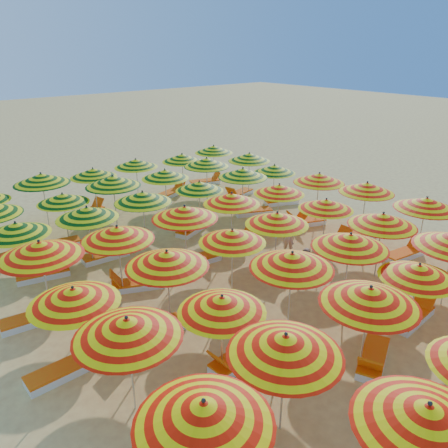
{
  "coord_description": "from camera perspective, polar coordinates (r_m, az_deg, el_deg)",
  "views": [
    {
      "loc": [
        -9.08,
        -10.36,
        7.43
      ],
      "look_at": [
        0.0,
        0.5,
        1.6
      ],
      "focal_mm": 35.0,
      "sensor_mm": 36.0,
      "label": 1
    }
  ],
  "objects": [
    {
      "name": "ground",
      "position": [
        15.65,
        1.18,
        -5.96
      ],
      "size": [
        120.0,
        120.0,
        0.0
      ],
      "primitive_type": "plane",
      "color": "#EFC86A",
      "rests_on": "ground"
    },
    {
      "name": "umbrella_1",
      "position": [
        7.95,
        25.0,
        -21.8
      ],
      "size": [
        3.01,
        3.01,
        2.44
      ],
      "color": "silver",
      "rests_on": "ground"
    },
    {
      "name": "umbrella_6",
      "position": [
        7.39,
        -2.66,
        -23.43
      ],
      "size": [
        2.32,
        2.32,
        2.42
      ],
      "color": "silver",
      "rests_on": "ground"
    },
    {
      "name": "umbrella_7",
      "position": [
        8.7,
        8.01,
        -15.37
      ],
      "size": [
        2.42,
        2.42,
        2.42
      ],
      "color": "silver",
      "rests_on": "ground"
    },
    {
      "name": "umbrella_8",
      "position": [
        10.57,
        18.51,
        -8.94
      ],
      "size": [
        3.03,
        3.03,
        2.43
      ],
      "color": "silver",
      "rests_on": "ground"
    },
    {
      "name": "umbrella_9",
      "position": [
        12.62,
        24.08,
        -5.7
      ],
      "size": [
        2.51,
        2.51,
        2.16
      ],
      "color": "silver",
      "rests_on": "ground"
    },
    {
      "name": "umbrella_12",
      "position": [
        9.28,
        -12.51,
        -13.11
      ],
      "size": [
        2.84,
        2.84,
        2.41
      ],
      "color": "silver",
      "rests_on": "ground"
    },
    {
      "name": "umbrella_13",
      "position": [
        10.15,
        -0.26,
        -10.43
      ],
      "size": [
        2.43,
        2.43,
        2.19
      ],
      "color": "silver",
      "rests_on": "ground"
    },
    {
      "name": "umbrella_14",
      "position": [
        11.74,
        8.86,
        -4.75
      ],
      "size": [
        2.32,
        2.32,
        2.42
      ],
      "color": "silver",
      "rests_on": "ground"
    },
    {
      "name": "umbrella_15",
      "position": [
        13.26,
        16.16,
        -2.17
      ],
      "size": [
        2.54,
        2.54,
        2.41
      ],
      "color": "silver",
      "rests_on": "ground"
    },
    {
      "name": "umbrella_16",
      "position": [
        15.26,
        20.02,
        0.53
      ],
      "size": [
        2.92,
        2.92,
        2.39
      ],
      "color": "silver",
      "rests_on": "ground"
    },
    {
      "name": "umbrella_17",
      "position": [
        17.42,
        24.9,
        2.45
      ],
      "size": [
        2.89,
        2.89,
        2.39
      ],
      "color": "silver",
      "rests_on": "ground"
    },
    {
      "name": "umbrella_18",
      "position": [
        10.89,
        -19.04,
        -8.88
      ],
      "size": [
        2.51,
        2.51,
        2.28
      ],
      "color": "silver",
      "rests_on": "ground"
    },
    {
      "name": "umbrella_19",
      "position": [
        11.79,
        -7.45,
        -4.57
      ],
      "size": [
        2.4,
        2.4,
        2.41
      ],
      "color": "silver",
      "rests_on": "ground"
    },
    {
      "name": "umbrella_20",
      "position": [
        13.45,
        1.09,
        -1.62
      ],
      "size": [
        2.52,
        2.52,
        2.23
      ],
      "color": "silver",
      "rests_on": "ground"
    },
    {
      "name": "umbrella_21",
      "position": [
        14.77,
        6.94,
        0.69
      ],
      "size": [
        2.46,
        2.46,
        2.28
      ],
      "color": "silver",
      "rests_on": "ground"
    },
    {
      "name": "umbrella_22",
      "position": [
        16.71,
        13.18,
        2.5
      ],
      "size": [
        2.72,
        2.72,
        2.18
      ],
      "color": "silver",
      "rests_on": "ground"
    },
    {
      "name": "umbrella_23",
      "position": [
        18.63,
        18.15,
        4.53
      ],
      "size": [
        2.86,
        2.86,
        2.35
      ],
      "color": "silver",
      "rests_on": "ground"
    },
    {
      "name": "umbrella_24",
      "position": [
        13.11,
        -22.9,
        -3.08
      ],
      "size": [
        2.95,
        2.95,
        2.49
      ],
      "color": "silver",
      "rests_on": "ground"
    },
    {
      "name": "umbrella_25",
      "position": [
        13.68,
        -13.76,
        -1.21
      ],
      "size": [
        2.61,
        2.61,
        2.39
      ],
      "color": "silver",
      "rests_on": "ground"
    },
    {
      "name": "umbrella_26",
      "position": [
        14.92,
        -5.15,
        1.51
      ],
      "size": [
        3.04,
        3.04,
        2.43
      ],
      "color": "silver",
      "rests_on": "ground"
    },
    {
      "name": "umbrella_27",
      "position": [
        16.53,
        1.01,
        3.32
      ],
      "size": [
        2.49,
        2.49,
        2.31
      ],
      "color": "silver",
      "rests_on": "ground"
    },
    {
      "name": "umbrella_28",
      "position": [
        18.05,
        7.23,
        4.52
      ],
      "size": [
        2.5,
        2.5,
        2.21
      ],
      "color": "silver",
      "rests_on": "ground"
    },
    {
      "name": "umbrella_29",
      "position": [
        19.45,
        12.32,
        5.87
      ],
      "size": [
        2.26,
        2.26,
        2.36
      ],
      "color": "silver",
      "rests_on": "ground"
    },
    {
      "name": "umbrella_30",
      "position": [
        15.48,
        -25.5,
        -0.56
      ],
      "size": [
        2.7,
        2.7,
        2.24
      ],
      "color": "silver",
      "rests_on": "ground"
    },
    {
      "name": "umbrella_31",
      "position": [
        15.89,
        -17.46,
        1.42
      ],
      "size": [
        2.79,
        2.79,
        2.3
      ],
      "color": "silver",
      "rests_on": "ground"
    },
    {
      "name": "umbrella_32",
      "position": [
        16.93,
        -10.58,
        3.47
      ],
      "size": [
        2.84,
        2.84,
        2.33
      ],
      "color": "silver",
      "rests_on": "ground"
    },
    {
      "name": "umbrella_33",
      "position": [
        18.51,
        -3.23,
        4.97
      ],
      "size": [
        2.47,
        2.47,
        2.16
      ],
      "color": "silver",
      "rests_on": "ground"
    },
    {
      "name": "umbrella_34",
      "position": [
        19.77,
        2.48,
        6.68
      ],
      "size": [
        2.95,
        2.95,
        2.37
      ],
      "color": "silver",
      "rests_on": "ground"
    },
    {
      "name": "umbrella_35",
      "position": [
        21.27,
        6.61,
        7.16
      ],
      "size": [
        2.19,
        2.19,
        2.16
      ],
      "color": "silver",
      "rests_on": "ground"
    },
    {
      "name": "umbrella_37",
      "position": [
        18.18,
        -20.31,
        3.15
      ],
      "size": [
        2.54,
        2.54,
        2.13
      ],
      "color": "silver",
      "rests_on": "ground"
    },
    {
      "name": "umbrella_38",
      "position": [
        18.88,
        -14.31,
        5.44
      ],
      "size": [
        2.88,
        2.88,
        2.44
      ],
      "color": "silver",
      "rests_on": "ground"
    },
    {
      "name": "umbrella_39",
      "position": [
        20.06,
        -7.71,
        6.48
      ],
      "size": [
        2.68,
        2.68,
        2.27
      ],
      "color": "silver",
      "rests_on": "ground"
    },
    {
      "name": "umbrella_40",
      "position": [
        21.59,
        -2.28,
        8.06
      ],
      "size": [
        2.53,
        2.53,
        2.38
      ],
      "color": "silver",
      "rests_on": "ground"
    },
    {
      "name": "umbrella_41",
      "position": [
        22.84,
        3.33,
        8.71
      ],
      "size": [
        2.87,
        2.87,
        2.32
      ],
      "color": "silver",
      "rests_on": "ground"
    },
    {
      "name": "umbrella_43",
      "position": [
        20.12,
        -22.74,
        5.47
      ],
      "size": [
        2.68,
        2.68,
        2.47
      ],
      "color": "silver",
      "rests_on": "ground"
    },
    {
      "name": "umbrella_44",
      "position": [
        21.05,
        -16.72,
        6.42
      ],
      "size": [
        2.34,
        2.34,
        2.25
      ],
      "color": "silver",
      "rests_on": "ground"
    },
    {
      "name": "umbrella_45",
      "position": [
        22.24,
        -11.44,
        7.79
      ],
      "size": [
        2.77,
        2.77,
        2.26
      ],
      "color": "silver",
      "rests_on": "ground"
    },
    {
      "name": "umbrella_46",
      "position": [
        23.09,
        -5.49,
        8.6
      ],
      "size": [
        2.56,
        2.56,
        2.24
      ],
      "color": "silver",
      "rests_on": "ground"
    },
    {
      "name": "umbrella_47",
      "position": [
        24.88,
        -1.35,
        9.73
      ],
      "size": [
        2.18,
        2.18,
        2.26
      ],
      "color": "silver",
      "rests_on": "ground"
    },
    {
      "name": "lounger_1",
      "position": [
        10.64,
        26.83,
        -23.78
      ],
      "size": [
        1.82,
        0.98,
        0.69
      ],
      "rotation": [
        0.0,
        0.0,
        2.9
      ],
      "color": "white",
      "rests_on": "ground"
    },
    {
      "name": "lounger_5",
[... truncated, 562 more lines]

